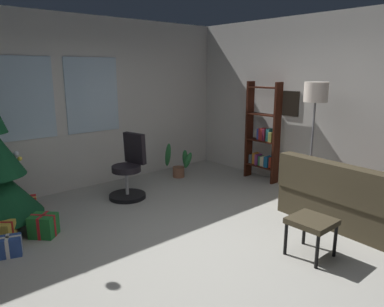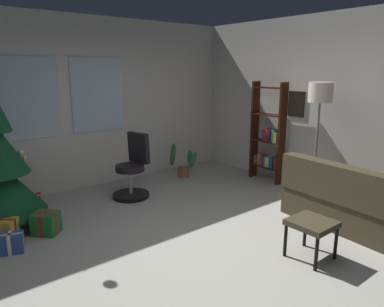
# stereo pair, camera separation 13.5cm
# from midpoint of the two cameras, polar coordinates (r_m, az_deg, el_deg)

# --- Properties ---
(ground_plane) EXTENTS (5.41, 5.83, 0.10)m
(ground_plane) POSITION_cam_midpoint_polar(r_m,az_deg,el_deg) (4.13, 3.38, -15.54)
(ground_plane) COLOR #A29F96
(wall_back_with_windows) EXTENTS (5.41, 0.12, 2.77)m
(wall_back_with_windows) POSITION_cam_midpoint_polar(r_m,az_deg,el_deg) (6.15, -15.59, 7.70)
(wall_back_with_windows) COLOR beige
(wall_back_with_windows) RESTS_ON ground_plane
(wall_right_with_frames) EXTENTS (0.12, 5.83, 2.77)m
(wall_right_with_frames) POSITION_cam_midpoint_polar(r_m,az_deg,el_deg) (5.87, 24.05, 6.74)
(wall_right_with_frames) COLOR beige
(wall_right_with_frames) RESTS_ON ground_plane
(couch) EXTENTS (1.60, 1.85, 0.84)m
(couch) POSITION_cam_midpoint_polar(r_m,az_deg,el_deg) (5.03, 27.25, -7.42)
(couch) COLOR #3A3222
(couch) RESTS_ON ground_plane
(footstool) EXTENTS (0.42, 0.43, 0.42)m
(footstool) POSITION_cam_midpoint_polar(r_m,az_deg,el_deg) (4.01, 19.44, -10.82)
(footstool) COLOR #3A3222
(footstool) RESTS_ON ground_plane
(gift_box_red) EXTENTS (0.27, 0.34, 0.19)m
(gift_box_red) POSITION_cam_midpoint_polar(r_m,az_deg,el_deg) (5.61, -23.18, -7.10)
(gift_box_red) COLOR red
(gift_box_red) RESTS_ON ground_plane
(gift_box_green) EXTENTS (0.37, 0.37, 0.27)m
(gift_box_green) POSITION_cam_midpoint_polar(r_m,az_deg,el_deg) (4.71, -21.43, -10.31)
(gift_box_green) COLOR #1E722D
(gift_box_green) RESTS_ON ground_plane
(gift_box_gold) EXTENTS (0.39, 0.37, 0.28)m
(gift_box_gold) POSITION_cam_midpoint_polar(r_m,az_deg,el_deg) (4.72, -27.33, -10.83)
(gift_box_gold) COLOR gold
(gift_box_gold) RESTS_ON ground_plane
(gift_box_blue) EXTENTS (0.31, 0.26, 0.21)m
(gift_box_blue) POSITION_cam_midpoint_polar(r_m,az_deg,el_deg) (4.43, -26.14, -12.71)
(gift_box_blue) COLOR #2D4C99
(gift_box_blue) RESTS_ON ground_plane
(office_chair) EXTENTS (0.56, 0.56, 0.99)m
(office_chair) POSITION_cam_midpoint_polar(r_m,az_deg,el_deg) (5.59, -8.70, -2.98)
(office_chair) COLOR black
(office_chair) RESTS_ON ground_plane
(bookshelf) EXTENTS (0.18, 0.64, 1.73)m
(bookshelf) POSITION_cam_midpoint_polar(r_m,az_deg,el_deg) (6.40, 12.61, 2.43)
(bookshelf) COLOR #35140B
(bookshelf) RESTS_ON ground_plane
(floor_lamp) EXTENTS (0.33, 0.33, 1.77)m
(floor_lamp) POSITION_cam_midpoint_polar(r_m,az_deg,el_deg) (5.40, 20.36, 7.62)
(floor_lamp) COLOR slate
(floor_lamp) RESTS_ON ground_plane
(potted_plant) EXTENTS (0.41, 0.54, 0.64)m
(potted_plant) POSITION_cam_midpoint_polar(r_m,az_deg,el_deg) (6.57, -0.77, -1.64)
(potted_plant) COLOR brown
(potted_plant) RESTS_ON ground_plane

